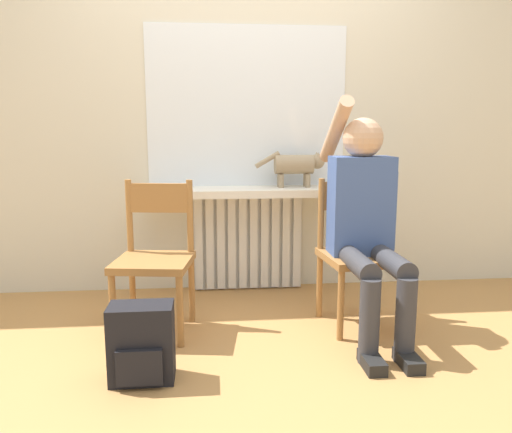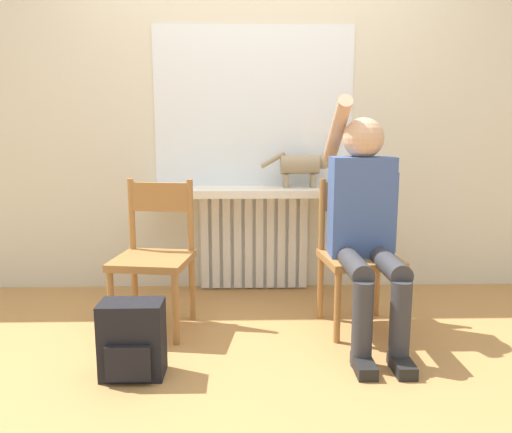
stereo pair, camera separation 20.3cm
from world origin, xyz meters
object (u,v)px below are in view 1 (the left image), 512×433
object	(u,v)px
chair_left	(155,256)
chair_right	(357,251)
backpack	(142,344)
person	(366,215)
cat	(298,165)

from	to	relation	value
chair_left	chair_right	world-z (taller)	same
chair_left	backpack	size ratio (longest dim) A/B	2.38
backpack	person	bearing A→B (deg)	21.56
person	backpack	distance (m)	1.34
chair_right	cat	bearing A→B (deg)	105.00
person	backpack	size ratio (longest dim) A/B	3.68
person	backpack	bearing A→B (deg)	-158.44
chair_right	backpack	distance (m)	1.32
person	cat	bearing A→B (deg)	108.22
chair_left	backpack	xyz separation A→B (m)	(-0.01, -0.58, -0.26)
chair_right	person	size ratio (longest dim) A/B	0.65
person	cat	size ratio (longest dim) A/B	2.72
chair_right	person	bearing A→B (deg)	-93.99
chair_right	cat	size ratio (longest dim) A/B	1.76
cat	backpack	distance (m)	1.67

